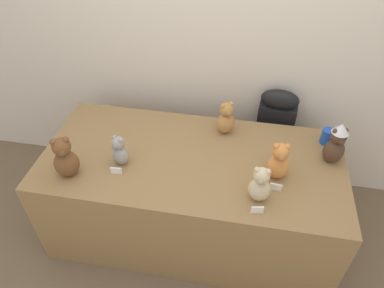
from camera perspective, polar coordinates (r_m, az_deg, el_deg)
ground_plane at (r=2.75m, az=-0.98°, el=-17.12°), size 10.00×10.00×0.00m
wall_back at (r=2.61m, az=2.97°, el=17.67°), size 7.00×0.08×2.60m
display_table at (r=2.60m, az=-0.00°, el=-8.17°), size 1.98×0.93×0.74m
instrument_case at (r=2.93m, az=12.72°, el=0.63°), size 0.29×0.15×0.95m
teddy_bear_sand at (r=2.04m, az=10.85°, el=-6.50°), size 0.13×0.12×0.25m
teddy_bear_ash at (r=2.27m, az=-11.51°, el=-1.14°), size 0.14×0.13×0.22m
teddy_bear_ginger at (r=2.18m, az=13.71°, el=-2.83°), size 0.15×0.13×0.27m
teddy_bear_cocoa at (r=2.38m, az=22.11°, el=0.06°), size 0.16×0.15×0.30m
teddy_bear_caramel at (r=2.47m, az=5.47°, el=4.03°), size 0.17×0.16×0.25m
teddy_bear_chestnut at (r=2.26m, az=-19.68°, el=-2.17°), size 0.19×0.18×0.29m
party_cup_blue at (r=2.57m, az=20.84°, el=1.14°), size 0.08×0.08×0.11m
name_card_front_left at (r=2.04m, az=10.42°, el=-10.34°), size 0.07×0.02×0.05m
name_card_front_middle at (r=2.26m, az=-12.06°, el=-4.22°), size 0.07×0.01×0.05m
name_card_front_right at (r=2.17m, az=13.30°, el=-6.73°), size 0.07×0.01×0.05m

